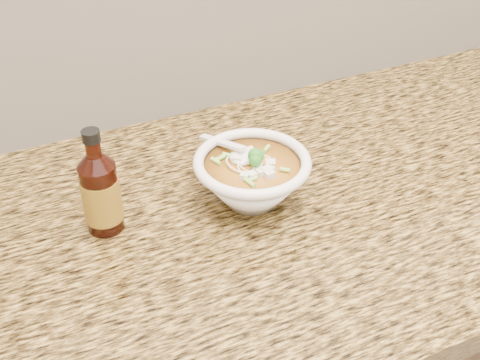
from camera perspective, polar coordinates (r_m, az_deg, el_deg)
name	(u,v)px	position (r m, az deg, el deg)	size (l,w,h in m)	color
counter_slab	(309,198)	(0.98, 6.58, -1.68)	(4.00, 0.68, 0.04)	#A8853D
soup_bowl	(252,179)	(0.91, 1.14, 0.10)	(0.18, 0.20, 0.10)	white
hot_sauce_bottle	(101,193)	(0.87, -13.05, -1.23)	(0.07, 0.07, 0.17)	#360E07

